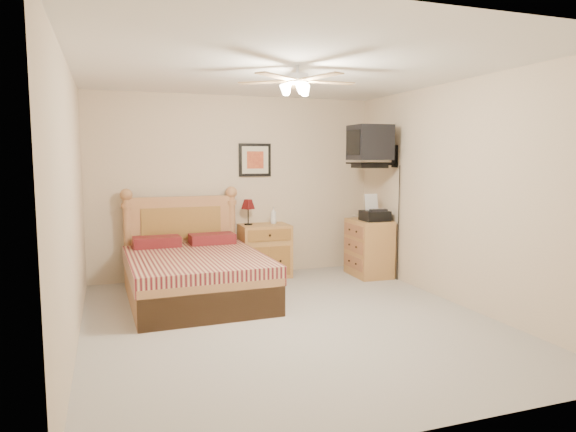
% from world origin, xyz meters
% --- Properties ---
extents(floor, '(4.50, 4.50, 0.00)m').
position_xyz_m(floor, '(0.00, 0.00, 0.00)').
color(floor, '#A09A90').
rests_on(floor, ground).
extents(ceiling, '(4.00, 4.50, 0.04)m').
position_xyz_m(ceiling, '(0.00, 0.00, 2.50)').
color(ceiling, white).
rests_on(ceiling, ground).
extents(wall_back, '(4.00, 0.04, 2.50)m').
position_xyz_m(wall_back, '(0.00, 2.25, 1.25)').
color(wall_back, beige).
rests_on(wall_back, ground).
extents(wall_front, '(4.00, 0.04, 2.50)m').
position_xyz_m(wall_front, '(0.00, -2.25, 1.25)').
color(wall_front, beige).
rests_on(wall_front, ground).
extents(wall_left, '(0.04, 4.50, 2.50)m').
position_xyz_m(wall_left, '(-2.00, 0.00, 1.25)').
color(wall_left, beige).
rests_on(wall_left, ground).
extents(wall_right, '(0.04, 4.50, 2.50)m').
position_xyz_m(wall_right, '(2.00, 0.00, 1.25)').
color(wall_right, beige).
rests_on(wall_right, ground).
extents(bed, '(1.54, 1.99, 1.27)m').
position_xyz_m(bed, '(-0.76, 1.12, 0.63)').
color(bed, '#B5774F').
rests_on(bed, ground).
extents(nightstand, '(0.68, 0.52, 0.73)m').
position_xyz_m(nightstand, '(0.34, 2.00, 0.36)').
color(nightstand, '#AC7136').
rests_on(nightstand, ground).
extents(table_lamp, '(0.23, 0.23, 0.35)m').
position_xyz_m(table_lamp, '(0.12, 2.06, 0.91)').
color(table_lamp, '#520F10').
rests_on(table_lamp, nightstand).
extents(lotion_bottle, '(0.10, 0.10, 0.23)m').
position_xyz_m(lotion_bottle, '(0.48, 2.05, 0.85)').
color(lotion_bottle, white).
rests_on(lotion_bottle, nightstand).
extents(framed_picture, '(0.46, 0.04, 0.46)m').
position_xyz_m(framed_picture, '(0.27, 2.23, 1.62)').
color(framed_picture, black).
rests_on(framed_picture, wall_back).
extents(dresser, '(0.48, 0.68, 0.79)m').
position_xyz_m(dresser, '(1.73, 1.56, 0.39)').
color(dresser, '#AC763D').
rests_on(dresser, ground).
extents(fax_machine, '(0.35, 0.38, 0.36)m').
position_xyz_m(fax_machine, '(1.75, 1.45, 0.97)').
color(fax_machine, black).
rests_on(fax_machine, dresser).
extents(magazine_lower, '(0.27, 0.32, 0.03)m').
position_xyz_m(magazine_lower, '(1.69, 1.82, 0.80)').
color(magazine_lower, '#B7A893').
rests_on(magazine_lower, dresser).
extents(magazine_upper, '(0.17, 0.24, 0.02)m').
position_xyz_m(magazine_upper, '(1.71, 1.85, 0.82)').
color(magazine_upper, gray).
rests_on(magazine_upper, magazine_lower).
extents(wall_tv, '(0.56, 0.46, 0.58)m').
position_xyz_m(wall_tv, '(1.75, 1.34, 1.81)').
color(wall_tv, black).
rests_on(wall_tv, wall_right).
extents(ceiling_fan, '(1.14, 1.14, 0.28)m').
position_xyz_m(ceiling_fan, '(0.00, -0.20, 2.36)').
color(ceiling_fan, silver).
rests_on(ceiling_fan, ceiling).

